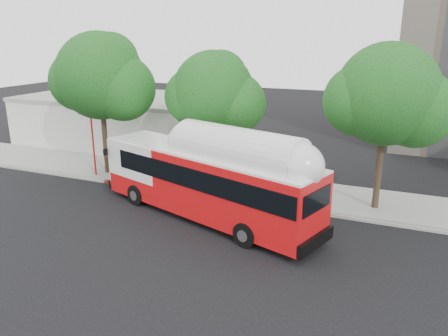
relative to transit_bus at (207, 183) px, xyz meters
The scene contains 10 objects.
ground 2.39m from the transit_bus, 122.56° to the right, with size 120.00×120.00×0.00m, color black.
sidewalk 5.71m from the transit_bus, 97.91° to the left, with size 60.00×5.00×0.15m, color gray.
curb_strip 3.41m from the transit_bus, 105.16° to the left, with size 60.00×0.30×0.15m, color gray.
red_curb_segment 5.00m from the transit_bus, 143.80° to the left, with size 10.00×0.32×0.16m, color maroon.
street_tree_left 11.26m from the transit_bus, 154.62° to the left, with size 6.67×5.80×9.74m.
street_tree_mid 6.43m from the transit_bus, 105.25° to the left, with size 5.75×5.00×8.62m.
street_tree_right 10.78m from the transit_bus, 28.37° to the left, with size 6.21×5.40×9.18m.
low_commercial_bldg 19.55m from the transit_bus, 138.95° to the left, with size 16.20×10.20×4.25m.
transit_bus is the anchor object (origin of this frame).
signal_pole 10.65m from the transit_bus, 161.07° to the left, with size 0.13×0.44×4.66m.
Camera 1 is at (9.88, -18.58, 9.46)m, focal length 35.00 mm.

